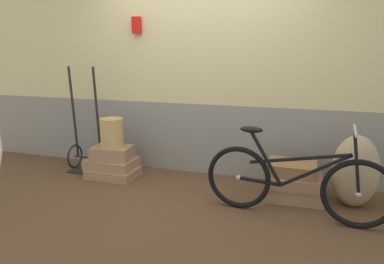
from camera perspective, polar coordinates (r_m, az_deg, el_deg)
ground at (r=3.89m, az=-1.64°, el=-10.57°), size 8.54×5.20×0.06m
station_building at (r=4.38m, az=2.20°, el=12.18°), size 6.54×0.74×2.92m
suitcase_0 at (r=4.49m, az=-12.72°, el=-6.48°), size 0.60×0.42×0.11m
suitcase_1 at (r=4.49m, az=-12.99°, el=-4.97°), size 0.60×0.41×0.11m
suitcase_2 at (r=4.43m, az=-12.87°, el=-3.33°), size 0.50×0.38×0.16m
suitcase_3 at (r=3.93m, az=16.26°, el=-9.20°), size 0.61×0.49×0.15m
suitcase_4 at (r=3.86m, az=16.39°, el=-7.51°), size 0.57×0.47×0.12m
suitcase_5 at (r=3.83m, az=15.95°, el=-5.69°), size 0.51×0.42×0.13m
wicker_basket at (r=4.37m, az=-12.97°, el=-0.09°), size 0.28×0.28×0.35m
luggage_trolley at (r=4.78m, az=-16.78°, el=-2.52°), size 0.44×0.38×1.35m
burlap_sack at (r=3.85m, az=25.07°, el=-5.82°), size 0.45×0.38×0.73m
bicycle at (r=3.40m, az=16.33°, el=-7.92°), size 1.70×0.46×0.89m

